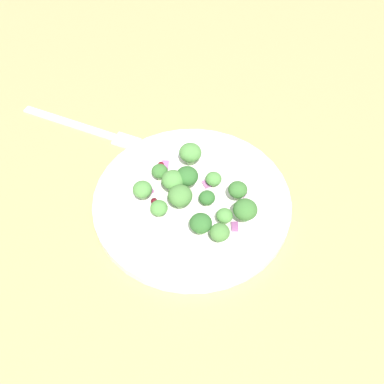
# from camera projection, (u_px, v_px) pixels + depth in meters

# --- Properties ---
(ground_plane) EXTENTS (1.80, 1.80, 0.02)m
(ground_plane) POSITION_uv_depth(u_px,v_px,m) (192.00, 222.00, 0.63)
(ground_plane) COLOR tan
(plate) EXTENTS (0.25, 0.25, 0.02)m
(plate) POSITION_uv_depth(u_px,v_px,m) (192.00, 201.00, 0.63)
(plate) COLOR white
(plate) RESTS_ON ground_plane
(dressing_pool) EXTENTS (0.14, 0.14, 0.00)m
(dressing_pool) POSITION_uv_depth(u_px,v_px,m) (192.00, 199.00, 0.62)
(dressing_pool) COLOR white
(dressing_pool) RESTS_ON plate
(broccoli_floret_0) EXTENTS (0.02, 0.02, 0.02)m
(broccoli_floret_0) POSITION_uv_depth(u_px,v_px,m) (220.00, 233.00, 0.57)
(broccoli_floret_0) COLOR #9EC684
(broccoli_floret_0) RESTS_ON plate
(broccoli_floret_1) EXTENTS (0.02, 0.02, 0.02)m
(broccoli_floret_1) POSITION_uv_depth(u_px,v_px,m) (214.00, 179.00, 0.63)
(broccoli_floret_1) COLOR #9EC684
(broccoli_floret_1) RESTS_ON plate
(broccoli_floret_2) EXTENTS (0.02, 0.02, 0.02)m
(broccoli_floret_2) POSITION_uv_depth(u_px,v_px,m) (206.00, 196.00, 0.61)
(broccoli_floret_2) COLOR #9EC684
(broccoli_floret_2) RESTS_ON plate
(broccoli_floret_3) EXTENTS (0.02, 0.02, 0.02)m
(broccoli_floret_3) POSITION_uv_depth(u_px,v_px,m) (142.00, 190.00, 0.61)
(broccoli_floret_3) COLOR #8EB77A
(broccoli_floret_3) RESTS_ON plate
(broccoli_floret_4) EXTENTS (0.03, 0.03, 0.03)m
(broccoli_floret_4) POSITION_uv_depth(u_px,v_px,m) (201.00, 224.00, 0.57)
(broccoli_floret_4) COLOR #ADD18E
(broccoli_floret_4) RESTS_ON plate
(broccoli_floret_5) EXTENTS (0.02, 0.02, 0.02)m
(broccoli_floret_5) POSITION_uv_depth(u_px,v_px,m) (225.00, 216.00, 0.59)
(broccoli_floret_5) COLOR #ADD18E
(broccoli_floret_5) RESTS_ON plate
(broccoli_floret_6) EXTENTS (0.02, 0.02, 0.02)m
(broccoli_floret_6) POSITION_uv_depth(u_px,v_px,m) (159.00, 208.00, 0.59)
(broccoli_floret_6) COLOR #ADD18E
(broccoli_floret_6) RESTS_ON plate
(broccoli_floret_7) EXTENTS (0.03, 0.03, 0.03)m
(broccoli_floret_7) POSITION_uv_depth(u_px,v_px,m) (187.00, 176.00, 0.61)
(broccoli_floret_7) COLOR #9EC684
(broccoli_floret_7) RESTS_ON plate
(broccoli_floret_8) EXTENTS (0.02, 0.02, 0.02)m
(broccoli_floret_8) POSITION_uv_depth(u_px,v_px,m) (160.00, 171.00, 0.63)
(broccoli_floret_8) COLOR #9EC684
(broccoli_floret_8) RESTS_ON plate
(broccoli_floret_9) EXTENTS (0.03, 0.03, 0.03)m
(broccoli_floret_9) POSITION_uv_depth(u_px,v_px,m) (245.00, 210.00, 0.58)
(broccoli_floret_9) COLOR #8EB77A
(broccoli_floret_9) RESTS_ON plate
(broccoli_floret_10) EXTENTS (0.03, 0.03, 0.03)m
(broccoli_floret_10) POSITION_uv_depth(u_px,v_px,m) (190.00, 153.00, 0.64)
(broccoli_floret_10) COLOR #9EC684
(broccoli_floret_10) RESTS_ON plate
(broccoli_floret_11) EXTENTS (0.03, 0.03, 0.03)m
(broccoli_floret_11) POSITION_uv_depth(u_px,v_px,m) (173.00, 180.00, 0.61)
(broccoli_floret_11) COLOR #9EC684
(broccoli_floret_11) RESTS_ON plate
(broccoli_floret_12) EXTENTS (0.02, 0.02, 0.02)m
(broccoli_floret_12) POSITION_uv_depth(u_px,v_px,m) (238.00, 190.00, 0.60)
(broccoli_floret_12) COLOR #ADD18E
(broccoli_floret_12) RESTS_ON plate
(broccoli_floret_13) EXTENTS (0.03, 0.03, 0.03)m
(broccoli_floret_13) POSITION_uv_depth(u_px,v_px,m) (180.00, 196.00, 0.60)
(broccoli_floret_13) COLOR #8EB77A
(broccoli_floret_13) RESTS_ON plate
(cranberry_0) EXTENTS (0.01, 0.01, 0.01)m
(cranberry_0) POSITION_uv_depth(u_px,v_px,m) (210.00, 196.00, 0.61)
(cranberry_0) COLOR #4C0A14
(cranberry_0) RESTS_ON plate
(cranberry_1) EXTENTS (0.01, 0.01, 0.01)m
(cranberry_1) POSITION_uv_depth(u_px,v_px,m) (164.00, 164.00, 0.65)
(cranberry_1) COLOR maroon
(cranberry_1) RESTS_ON plate
(cranberry_2) EXTENTS (0.01, 0.01, 0.01)m
(cranberry_2) POSITION_uv_depth(u_px,v_px,m) (154.00, 201.00, 0.61)
(cranberry_2) COLOR #4C0A14
(cranberry_2) RESTS_ON plate
(onion_bit_0) EXTENTS (0.01, 0.01, 0.00)m
(onion_bit_0) POSITION_uv_depth(u_px,v_px,m) (235.00, 227.00, 0.59)
(onion_bit_0) COLOR #934C84
(onion_bit_0) RESTS_ON plate
(onion_bit_1) EXTENTS (0.02, 0.02, 0.00)m
(onion_bit_1) POSITION_uv_depth(u_px,v_px,m) (183.00, 178.00, 0.64)
(onion_bit_1) COLOR #934C84
(onion_bit_1) RESTS_ON plate
(onion_bit_2) EXTENTS (0.01, 0.01, 0.01)m
(onion_bit_2) POSITION_uv_depth(u_px,v_px,m) (148.00, 190.00, 0.63)
(onion_bit_2) COLOR #843D75
(onion_bit_2) RESTS_ON plate
(onion_bit_3) EXTENTS (0.02, 0.01, 0.00)m
(onion_bit_3) POSITION_uv_depth(u_px,v_px,m) (165.00, 165.00, 0.65)
(onion_bit_3) COLOR #A35B93
(onion_bit_3) RESTS_ON plate
(onion_bit_4) EXTENTS (0.02, 0.01, 0.00)m
(onion_bit_4) POSITION_uv_depth(u_px,v_px,m) (241.00, 193.00, 0.62)
(onion_bit_4) COLOR #934C84
(onion_bit_4) RESTS_ON plate
(onion_bit_5) EXTENTS (0.01, 0.01, 0.00)m
(onion_bit_5) POSITION_uv_depth(u_px,v_px,m) (208.00, 184.00, 0.63)
(onion_bit_5) COLOR #A35B93
(onion_bit_5) RESTS_ON plate
(fork) EXTENTS (0.16, 0.13, 0.01)m
(fork) POSITION_uv_depth(u_px,v_px,m) (87.00, 128.00, 0.71)
(fork) COLOR silver
(fork) RESTS_ON ground_plane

